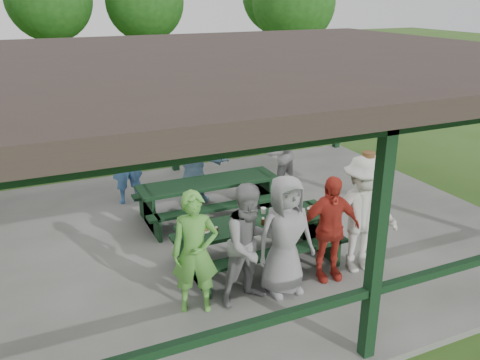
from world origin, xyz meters
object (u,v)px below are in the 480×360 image
picnic_table_far (209,194)px  pickup_truck (172,96)px  picnic_table_near (258,236)px  contestant_red (329,228)px  spectator_lblue (194,165)px  contestant_grey_mid (285,236)px  farm_trailer (55,118)px  contestant_white_fedora (363,214)px  contestant_green (195,253)px  contestant_grey_left (250,244)px  spectator_grey (280,153)px  spectator_blue (126,162)px

picnic_table_far → pickup_truck: 9.01m
picnic_table_near → contestant_red: (0.77, -0.87, 0.36)m
spectator_lblue → contestant_red: bearing=124.2°
contestant_grey_mid → farm_trailer: bearing=101.5°
picnic_table_far → spectator_lblue: bearing=89.2°
contestant_white_fedora → contestant_grey_mid: bearing=-172.1°
contestant_green → farm_trailer: (-0.78, 10.72, -0.38)m
contestant_grey_left → farm_trailer: size_ratio=0.52×
picnic_table_far → contestant_grey_left: size_ratio=1.54×
contestant_white_fedora → spectator_grey: contestant_white_fedora is taller
pickup_truck → farm_trailer: bearing=109.6°
farm_trailer → contestant_white_fedora: bearing=-53.0°
contestant_grey_mid → spectator_blue: bearing=107.1°
spectator_lblue → farm_trailer: spectator_lblue is taller
picnic_table_near → picnic_table_far: 2.00m
contestant_grey_mid → spectator_blue: contestant_grey_mid is taller
contestant_green → pickup_truck: (3.28, 11.61, -0.18)m
picnic_table_far → contestant_green: bearing=-114.5°
spectator_blue → farm_trailer: size_ratio=0.52×
picnic_table_far → contestant_grey_mid: bearing=-89.2°
spectator_lblue → pickup_truck: 8.15m
picnic_table_far → farm_trailer: (-2.07, 7.90, 0.01)m
contestant_green → contestant_grey_left: size_ratio=0.98×
contestant_grey_mid → spectator_grey: bearing=62.6°
pickup_truck → farm_trailer: pickup_truck is taller
picnic_table_near → spectator_blue: 3.70m
farm_trailer → picnic_table_near: bearing=-58.9°
picnic_table_far → contestant_white_fedora: size_ratio=1.39×
contestant_red → spectator_grey: size_ratio=1.04×
contestant_white_fedora → spectator_grey: size_ratio=1.22×
farm_trailer → picnic_table_far: bearing=-56.4°
contestant_grey_left → contestant_white_fedora: 1.97m
spectator_lblue → pickup_truck: (1.98, 7.91, -0.11)m
contestant_red → contestant_white_fedora: contestant_white_fedora is taller
picnic_table_near → contestant_red: 1.22m
contestant_green → contestant_red: size_ratio=1.05×
contestant_grey_left → contestant_white_fedora: contestant_white_fedora is taller
contestant_green → spectator_lblue: (1.30, 3.70, -0.07)m
contestant_grey_left → spectator_lblue: size_ratio=1.11×
farm_trailer → spectator_grey: bearing=-40.7°
spectator_grey → contestant_grey_mid: bearing=46.7°
contestant_green → pickup_truck: contestant_green is taller
contestant_red → pickup_truck: 11.71m
contestant_grey_mid → contestant_red: 0.81m
picnic_table_far → contestant_white_fedora: bearing=-63.3°
picnic_table_far → contestant_grey_left: contestant_grey_left is taller
pickup_truck → contestant_grey_mid: bearing=177.8°
contestant_green → spectator_lblue: size_ratio=1.09×
contestant_grey_left → contestant_white_fedora: (1.96, 0.06, 0.07)m
spectator_lblue → contestant_grey_mid: bearing=112.2°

